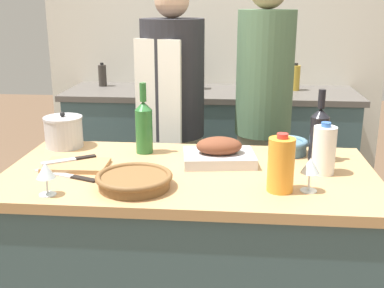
{
  "coord_description": "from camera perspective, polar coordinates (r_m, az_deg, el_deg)",
  "views": [
    {
      "loc": [
        0.18,
        -1.83,
        1.54
      ],
      "look_at": [
        0.0,
        0.11,
        0.96
      ],
      "focal_mm": 45.0,
      "sensor_mm": 36.0,
      "label": 1
    }
  ],
  "objects": [
    {
      "name": "wine_bottle_green",
      "position": [
        2.17,
        -5.72,
        2.18
      ],
      "size": [
        0.08,
        0.08,
        0.32
      ],
      "color": "#28662D",
      "rests_on": "kitchen_island"
    },
    {
      "name": "wicker_basket",
      "position": [
        1.79,
        -6.87,
        -4.25
      ],
      "size": [
        0.29,
        0.29,
        0.05
      ],
      "color": "brown",
      "rests_on": "kitchen_island"
    },
    {
      "name": "stand_mixer",
      "position": [
        3.55,
        -1.18,
        8.57
      ],
      "size": [
        0.18,
        0.14,
        0.3
      ],
      "color": "#333842",
      "rests_on": "back_counter"
    },
    {
      "name": "milk_jug",
      "position": [
        1.97,
        15.38,
        -0.68
      ],
      "size": [
        0.09,
        0.09,
        0.21
      ],
      "color": "white",
      "rests_on": "kitchen_island"
    },
    {
      "name": "kitchen_island",
      "position": [
        2.15,
        -0.28,
        -14.24
      ],
      "size": [
        1.5,
        0.76,
        0.88
      ],
      "color": "#3D565B",
      "rests_on": "ground_plane"
    },
    {
      "name": "knife_chef",
      "position": [
        1.96,
        -14.52,
        -3.66
      ],
      "size": [
        0.29,
        0.13,
        0.01
      ],
      "color": "#B7B7BC",
      "rests_on": "kitchen_island"
    },
    {
      "name": "wine_glass_right",
      "position": [
        1.77,
        -16.94,
        -3.18
      ],
      "size": [
        0.07,
        0.07,
        0.12
      ],
      "color": "silver",
      "rests_on": "kitchen_island"
    },
    {
      "name": "condiment_bottle_short",
      "position": [
        3.74,
        -10.57,
        8.0
      ],
      "size": [
        0.06,
        0.06,
        0.18
      ],
      "color": "#332D28",
      "rests_on": "back_counter"
    },
    {
      "name": "juice_jug",
      "position": [
        1.75,
        10.5,
        -2.41
      ],
      "size": [
        0.1,
        0.1,
        0.22
      ],
      "color": "orange",
      "rests_on": "kitchen_island"
    },
    {
      "name": "stock_pot",
      "position": [
        2.34,
        -14.96,
        1.42
      ],
      "size": [
        0.18,
        0.18,
        0.17
      ],
      "color": "#B7B7BC",
      "rests_on": "kitchen_island"
    },
    {
      "name": "mixing_bowl",
      "position": [
        2.21,
        11.37,
        -0.21
      ],
      "size": [
        0.17,
        0.17,
        0.07
      ],
      "color": "slate",
      "rests_on": "kitchen_island"
    },
    {
      "name": "condiment_bottle_tall",
      "position": [
        3.57,
        12.14,
        7.69
      ],
      "size": [
        0.07,
        0.07,
        0.2
      ],
      "color": "#B28E2D",
      "rests_on": "back_counter"
    },
    {
      "name": "person_cook_guest",
      "position": [
        2.74,
        8.45,
        3.92
      ],
      "size": [
        0.32,
        0.32,
        1.69
      ],
      "rotation": [
        0.0,
        0.0,
        -0.26
      ],
      "color": "beige",
      "rests_on": "ground_plane"
    },
    {
      "name": "roasting_pan",
      "position": [
        2.04,
        3.22,
        -1.09
      ],
      "size": [
        0.32,
        0.25,
        0.11
      ],
      "color": "#BCBCC1",
      "rests_on": "kitchen_island"
    },
    {
      "name": "knife_paring",
      "position": [
        2.09,
        -14.14,
        -1.79
      ],
      "size": [
        0.21,
        0.15,
        0.01
      ],
      "color": "#B7B7BC",
      "rests_on": "cutting_board"
    },
    {
      "name": "cutting_board",
      "position": [
        2.06,
        -13.55,
        -2.45
      ],
      "size": [
        0.26,
        0.18,
        0.02
      ],
      "color": "#AD7F51",
      "rests_on": "kitchen_island"
    },
    {
      "name": "back_wall",
      "position": [
        3.79,
        2.57,
        12.59
      ],
      "size": [
        2.59,
        0.1,
        2.55
      ],
      "color": "silver",
      "rests_on": "ground_plane"
    },
    {
      "name": "person_cook_aproned",
      "position": [
        2.78,
        -2.3,
        3.38
      ],
      "size": [
        0.37,
        0.4,
        1.64
      ],
      "rotation": [
        0.0,
        0.0,
        -0.36
      ],
      "color": "beige",
      "rests_on": "ground_plane"
    },
    {
      "name": "wine_bottle_dark",
      "position": [
        2.12,
        14.83,
        1.28
      ],
      "size": [
        0.08,
        0.08,
        0.31
      ],
      "color": "black",
      "rests_on": "kitchen_island"
    },
    {
      "name": "back_counter",
      "position": [
        3.6,
        2.13,
        -0.86
      ],
      "size": [
        2.09,
        0.6,
        0.92
      ],
      "color": "#3D565B",
      "rests_on": "ground_plane"
    },
    {
      "name": "wine_glass_left",
      "position": [
        1.77,
        13.83,
        -2.67
      ],
      "size": [
        0.07,
        0.07,
        0.13
      ],
      "color": "silver",
      "rests_on": "kitchen_island"
    }
  ]
}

